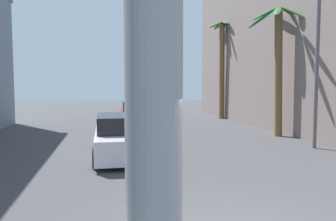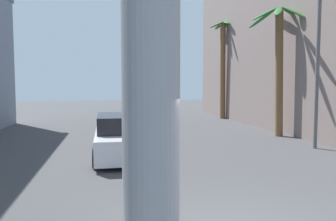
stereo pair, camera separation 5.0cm
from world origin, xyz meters
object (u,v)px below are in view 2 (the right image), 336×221
object	(u,v)px
street_lamp	(310,37)
palm_tree_far_right	(223,61)
car_far	(135,113)
palm_tree_mid_right	(279,56)
car_lead	(122,136)

from	to	relation	value
street_lamp	palm_tree_far_right	distance (m)	12.86
car_far	palm_tree_mid_right	distance (m)	10.40
palm_tree_far_right	palm_tree_mid_right	distance (m)	9.36
street_lamp	palm_tree_mid_right	bearing A→B (deg)	80.61
street_lamp	car_far	world-z (taller)	street_lamp
palm_tree_mid_right	car_far	bearing A→B (deg)	135.01
car_lead	palm_tree_far_right	bearing A→B (deg)	55.86
car_far	palm_tree_far_right	xyz separation A→B (m)	(7.27, 2.41, 3.88)
car_lead	palm_tree_mid_right	bearing A→B (deg)	22.30
palm_tree_far_right	palm_tree_mid_right	world-z (taller)	palm_tree_far_right
street_lamp	car_far	bearing A→B (deg)	121.40
palm_tree_far_right	car_far	bearing A→B (deg)	-161.65
street_lamp	palm_tree_far_right	xyz separation A→B (m)	(0.91, 12.83, -0.04)
car_lead	palm_tree_mid_right	xyz separation A→B (m)	(8.31, 3.41, 3.45)
street_lamp	car_far	distance (m)	12.82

